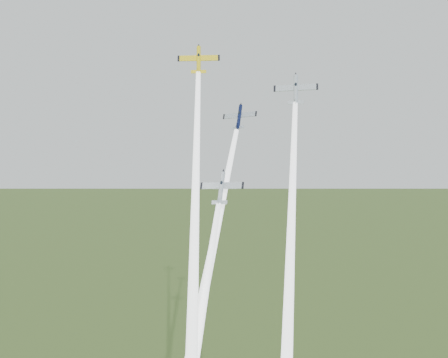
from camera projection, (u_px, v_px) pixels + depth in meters
plane_yellow at (199, 60)px, 110.70m from camera, size 9.91×8.08×7.85m
smoke_trail_yellow at (194, 259)px, 90.83m from camera, size 16.64×42.42×65.55m
plane_navy at (239, 117)px, 111.51m from camera, size 7.52×4.79×6.98m
smoke_trail_navy at (207, 275)px, 96.76m from camera, size 2.40×34.62×51.07m
plane_silver_right at (296, 90)px, 108.02m from camera, size 9.67×7.15×8.16m
smoke_trail_silver_right at (289, 284)px, 89.74m from camera, size 9.20×40.87×60.91m
plane_silver_low at (221, 188)px, 100.52m from camera, size 8.69×6.06×7.67m
smoke_trail_silver_low at (195, 357)px, 86.90m from camera, size 4.65×30.99×45.43m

